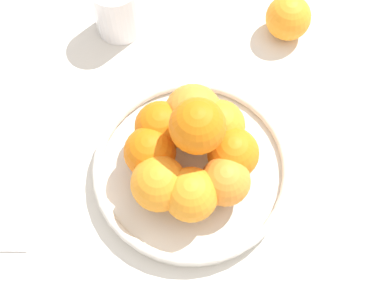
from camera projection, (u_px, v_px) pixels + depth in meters
name	position (u px, v px, depth m)	size (l,w,h in m)	color
ground_plane	(192.00, 173.00, 0.78)	(4.00, 4.00, 0.00)	silver
fruit_bowl	(192.00, 169.00, 0.76)	(0.28, 0.28, 0.03)	silver
orange_pile	(191.00, 148.00, 0.71)	(0.18, 0.18, 0.13)	orange
stray_orange	(288.00, 18.00, 0.85)	(0.07, 0.07, 0.07)	orange
drinking_glass	(117.00, 8.00, 0.85)	(0.08, 0.08, 0.10)	white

